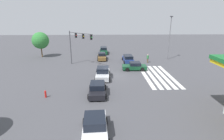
{
  "coord_description": "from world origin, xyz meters",
  "views": [
    {
      "loc": [
        -25.9,
        0.93,
        9.03
      ],
      "look_at": [
        0.0,
        0.0,
        1.02
      ],
      "focal_mm": 28.0,
      "sensor_mm": 36.0,
      "label": 1
    }
  ],
  "objects_px": {
    "traffic_signal_mast": "(77,41)",
    "car_3": "(97,89)",
    "car_5": "(128,59)",
    "pedestrian": "(148,58)",
    "car_1": "(95,127)",
    "car_2": "(134,66)",
    "fire_hydrant": "(46,94)",
    "car_4": "(102,56)",
    "car_6": "(103,73)",
    "tree_corner_b": "(40,41)",
    "street_light_pole_a": "(170,34)",
    "car_0": "(104,50)"
  },
  "relations": [
    {
      "from": "pedestrian",
      "to": "fire_hydrant",
      "type": "bearing_deg",
      "value": -2.58
    },
    {
      "from": "traffic_signal_mast",
      "to": "car_4",
      "type": "distance_m",
      "value": 7.8
    },
    {
      "from": "car_4",
      "to": "fire_hydrant",
      "type": "bearing_deg",
      "value": -20.58
    },
    {
      "from": "traffic_signal_mast",
      "to": "car_1",
      "type": "height_order",
      "value": "traffic_signal_mast"
    },
    {
      "from": "car_0",
      "to": "car_1",
      "type": "bearing_deg",
      "value": -3.12
    },
    {
      "from": "car_1",
      "to": "car_6",
      "type": "height_order",
      "value": "car_6"
    },
    {
      "from": "car_1",
      "to": "street_light_pole_a",
      "type": "relative_size",
      "value": 0.51
    },
    {
      "from": "traffic_signal_mast",
      "to": "car_3",
      "type": "height_order",
      "value": "traffic_signal_mast"
    },
    {
      "from": "car_6",
      "to": "traffic_signal_mast",
      "type": "bearing_deg",
      "value": -144.01
    },
    {
      "from": "pedestrian",
      "to": "tree_corner_b",
      "type": "relative_size",
      "value": 0.3
    },
    {
      "from": "traffic_signal_mast",
      "to": "fire_hydrant",
      "type": "xyz_separation_m",
      "value": [
        -13.29,
        1.85,
        -4.34
      ]
    },
    {
      "from": "car_3",
      "to": "tree_corner_b",
      "type": "distance_m",
      "value": 24.82
    },
    {
      "from": "car_1",
      "to": "fire_hydrant",
      "type": "height_order",
      "value": "car_1"
    },
    {
      "from": "car_2",
      "to": "tree_corner_b",
      "type": "relative_size",
      "value": 0.74
    },
    {
      "from": "car_1",
      "to": "car_2",
      "type": "bearing_deg",
      "value": 158.43
    },
    {
      "from": "street_light_pole_a",
      "to": "car_6",
      "type": "bearing_deg",
      "value": 129.5
    },
    {
      "from": "car_0",
      "to": "car_4",
      "type": "relative_size",
      "value": 1.1
    },
    {
      "from": "car_5",
      "to": "pedestrian",
      "type": "distance_m",
      "value": 3.97
    },
    {
      "from": "traffic_signal_mast",
      "to": "pedestrian",
      "type": "distance_m",
      "value": 14.27
    },
    {
      "from": "car_4",
      "to": "street_light_pole_a",
      "type": "xyz_separation_m",
      "value": [
        -0.42,
        -14.32,
        4.68
      ]
    },
    {
      "from": "car_6",
      "to": "tree_corner_b",
      "type": "relative_size",
      "value": 0.8
    },
    {
      "from": "pedestrian",
      "to": "car_2",
      "type": "bearing_deg",
      "value": 7.34
    },
    {
      "from": "car_1",
      "to": "car_4",
      "type": "distance_m",
      "value": 25.24
    },
    {
      "from": "car_5",
      "to": "car_3",
      "type": "bearing_deg",
      "value": 158.23
    },
    {
      "from": "car_1",
      "to": "car_3",
      "type": "relative_size",
      "value": 1.06
    },
    {
      "from": "car_1",
      "to": "pedestrian",
      "type": "relative_size",
      "value": 2.71
    },
    {
      "from": "car_6",
      "to": "tree_corner_b",
      "type": "bearing_deg",
      "value": -134.48
    },
    {
      "from": "car_2",
      "to": "fire_hydrant",
      "type": "bearing_deg",
      "value": 42.31
    },
    {
      "from": "car_0",
      "to": "car_4",
      "type": "xyz_separation_m",
      "value": [
        -6.48,
        0.32,
        -0.1
      ]
    },
    {
      "from": "traffic_signal_mast",
      "to": "car_4",
      "type": "xyz_separation_m",
      "value": [
        5.06,
        -4.3,
        -4.09
      ]
    },
    {
      "from": "car_5",
      "to": "car_2",
      "type": "bearing_deg",
      "value": -177.43
    },
    {
      "from": "car_0",
      "to": "car_4",
      "type": "distance_m",
      "value": 6.49
    },
    {
      "from": "car_2",
      "to": "fire_hydrant",
      "type": "relative_size",
      "value": 4.87
    },
    {
      "from": "pedestrian",
      "to": "tree_corner_b",
      "type": "bearing_deg",
      "value": -61.66
    },
    {
      "from": "street_light_pole_a",
      "to": "tree_corner_b",
      "type": "bearing_deg",
      "value": 83.3
    },
    {
      "from": "car_3",
      "to": "tree_corner_b",
      "type": "xyz_separation_m",
      "value": [
        20.51,
        13.62,
        3.13
      ]
    },
    {
      "from": "car_5",
      "to": "car_6",
      "type": "distance_m",
      "value": 10.9
    },
    {
      "from": "traffic_signal_mast",
      "to": "pedestrian",
      "type": "bearing_deg",
      "value": 53.51
    },
    {
      "from": "street_light_pole_a",
      "to": "fire_hydrant",
      "type": "distance_m",
      "value": 27.65
    },
    {
      "from": "car_1",
      "to": "car_4",
      "type": "height_order",
      "value": "car_1"
    },
    {
      "from": "car_2",
      "to": "car_5",
      "type": "xyz_separation_m",
      "value": [
        5.65,
        0.43,
        0.05
      ]
    },
    {
      "from": "car_3",
      "to": "car_6",
      "type": "xyz_separation_m",
      "value": [
        5.71,
        -0.55,
        0.09
      ]
    },
    {
      "from": "traffic_signal_mast",
      "to": "car_5",
      "type": "bearing_deg",
      "value": 61.1
    },
    {
      "from": "car_1",
      "to": "car_6",
      "type": "bearing_deg",
      "value": 175.4
    },
    {
      "from": "car_0",
      "to": "car_5",
      "type": "height_order",
      "value": "car_0"
    },
    {
      "from": "traffic_signal_mast",
      "to": "car_3",
      "type": "distance_m",
      "value": 13.86
    },
    {
      "from": "car_1",
      "to": "car_2",
      "type": "xyz_separation_m",
      "value": [
        17.34,
        -5.89,
        -0.07
      ]
    },
    {
      "from": "street_light_pole_a",
      "to": "fire_hydrant",
      "type": "relative_size",
      "value": 10.55
    },
    {
      "from": "car_5",
      "to": "street_light_pole_a",
      "type": "bearing_deg",
      "value": -80.16
    },
    {
      "from": "car_4",
      "to": "fire_hydrant",
      "type": "distance_m",
      "value": 19.35
    }
  ]
}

